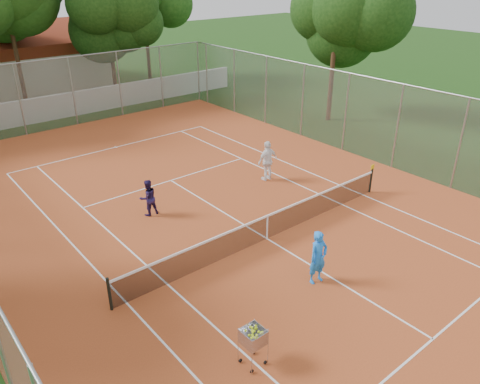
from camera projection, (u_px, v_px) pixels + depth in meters
ground at (267, 239)px, 16.60m from camera, size 120.00×120.00×0.00m
court_pad at (267, 239)px, 16.60m from camera, size 18.00×34.00×0.02m
court_lines at (267, 239)px, 16.59m from camera, size 10.98×23.78×0.01m
tennis_net at (267, 227)px, 16.38m from camera, size 11.88×0.10×0.98m
perimeter_fence at (268, 188)px, 15.72m from camera, size 18.00×34.00×4.00m
boundary_wall at (64, 105)px, 29.44m from camera, size 26.00×0.30×1.50m
tropical_trees at (35, 30)px, 29.64m from camera, size 29.00×19.00×10.00m
player_near at (318, 257)px, 14.01m from camera, size 0.67×0.48×1.73m
player_far_left at (148, 198)px, 17.88m from camera, size 0.73×0.58×1.46m
player_far_right at (268, 161)px, 20.74m from camera, size 1.07×0.45×1.82m
ball_hopper at (253, 346)px, 11.18m from camera, size 0.59×0.59×1.15m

